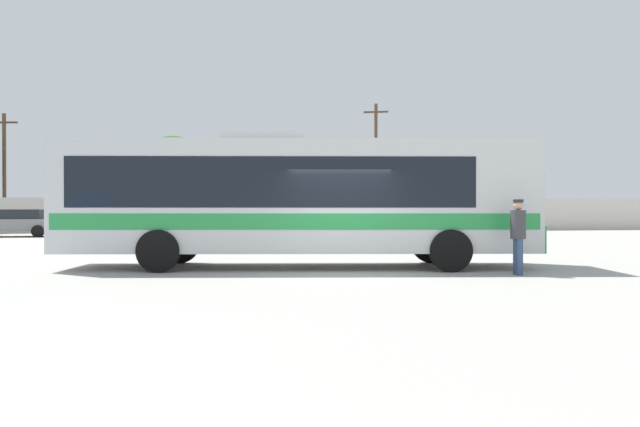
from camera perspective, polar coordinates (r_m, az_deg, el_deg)
ground_plane at (r=24.40m, az=-2.19°, el=-3.13°), size 300.00×300.00×0.00m
perimeter_wall at (r=39.61m, az=-4.50°, el=-0.13°), size 80.00×0.30×2.19m
coach_bus_silver_green at (r=15.96m, az=-2.64°, el=1.64°), size 12.42×4.06×3.51m
attendant_by_bus_door at (r=14.86m, az=18.13°, el=-1.66°), size 0.36×0.36×1.76m
parked_car_leftmost_grey at (r=36.64m, az=-26.65°, el=-0.73°), size 4.59×2.00×1.47m
parked_car_second_dark_blue at (r=35.15m, az=-16.96°, el=-0.80°), size 4.60×2.21×1.40m
utility_pole_near at (r=44.76m, az=5.27°, el=4.67°), size 1.76×0.63×9.18m
utility_pole_far at (r=45.72m, az=-27.55°, el=3.68°), size 1.79×0.42×7.86m
roadside_tree_midleft at (r=43.93m, az=-13.64°, el=4.37°), size 4.93×4.93×6.60m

